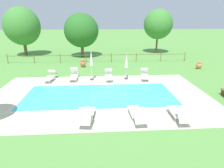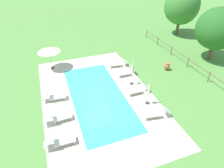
# 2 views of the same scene
# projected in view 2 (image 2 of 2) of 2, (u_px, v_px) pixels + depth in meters

# --- Properties ---
(ground_plane) EXTENTS (160.00, 160.00, 0.00)m
(ground_plane) POSITION_uv_depth(u_px,v_px,m) (97.00, 96.00, 15.89)
(ground_plane) COLOR #599342
(pool_deck_paving) EXTENTS (14.56, 8.85, 0.01)m
(pool_deck_paving) POSITION_uv_depth(u_px,v_px,m) (97.00, 96.00, 15.89)
(pool_deck_paving) COLOR beige
(pool_deck_paving) RESTS_ON ground
(swimming_pool_water) EXTENTS (9.91, 4.20, 0.01)m
(swimming_pool_water) POSITION_uv_depth(u_px,v_px,m) (97.00, 96.00, 15.89)
(swimming_pool_water) COLOR #42CCD6
(swimming_pool_water) RESTS_ON ground
(pool_coping_rim) EXTENTS (10.39, 4.68, 0.01)m
(pool_coping_rim) POSITION_uv_depth(u_px,v_px,m) (97.00, 96.00, 15.89)
(pool_coping_rim) COLOR beige
(pool_coping_rim) RESTS_ON ground
(sun_lounger_north_near_steps) EXTENTS (0.62, 1.90, 0.96)m
(sun_lounger_north_near_steps) POSITION_uv_depth(u_px,v_px,m) (127.00, 72.00, 18.31)
(sun_lounger_north_near_steps) COLOR white
(sun_lounger_north_near_steps) RESTS_ON ground
(sun_lounger_north_mid) EXTENTS (0.71, 2.00, 0.88)m
(sun_lounger_north_mid) POSITION_uv_depth(u_px,v_px,m) (58.00, 117.00, 13.30)
(sun_lounger_north_mid) COLOR white
(sun_lounger_north_mid) RESTS_ON ground
(sun_lounger_north_far) EXTENTS (0.90, 2.04, 0.87)m
(sun_lounger_north_far) POSITION_uv_depth(u_px,v_px,m) (157.00, 113.00, 13.67)
(sun_lounger_north_far) COLOR white
(sun_lounger_north_far) RESTS_ON ground
(sun_lounger_north_end) EXTENTS (0.81, 1.94, 0.97)m
(sun_lounger_north_end) POSITION_uv_depth(u_px,v_px,m) (54.00, 96.00, 15.22)
(sun_lounger_north_end) COLOR white
(sun_lounger_north_end) RESTS_ON ground
(sun_lounger_south_near_corner) EXTENTS (0.60, 1.98, 0.86)m
(sun_lounger_south_near_corner) POSITION_uv_depth(u_px,v_px,m) (138.00, 89.00, 16.01)
(sun_lounger_south_near_corner) COLOR white
(sun_lounger_south_near_corner) RESTS_ON ground
(sun_lounger_south_mid) EXTENTS (0.85, 2.08, 0.81)m
(sun_lounger_south_mid) POSITION_uv_depth(u_px,v_px,m) (118.00, 63.00, 19.77)
(sun_lounger_south_mid) COLOR white
(sun_lounger_south_mid) RESTS_ON ground
(sun_lounger_south_end) EXTENTS (0.62, 1.89, 0.97)m
(sun_lounger_south_end) POSITION_uv_depth(u_px,v_px,m) (60.00, 141.00, 11.63)
(sun_lounger_south_end) COLOR white
(sun_lounger_south_end) RESTS_ON ground
(patio_umbrella_open_foreground) EXTENTS (2.23, 2.23, 2.33)m
(patio_umbrella_open_foreground) POSITION_uv_depth(u_px,v_px,m) (49.00, 50.00, 18.49)
(patio_umbrella_open_foreground) COLOR #383838
(patio_umbrella_open_foreground) RESTS_ON ground
(patio_umbrella_closed_row_west) EXTENTS (0.32, 0.32, 2.54)m
(patio_umbrella_closed_row_west) POSITION_uv_depth(u_px,v_px,m) (133.00, 67.00, 16.35)
(patio_umbrella_closed_row_west) COLOR #383838
(patio_umbrella_closed_row_west) RESTS_ON ground
(patio_umbrella_closed_row_mid_west) EXTENTS (0.32, 0.32, 2.25)m
(patio_umbrella_closed_row_mid_west) POSITION_uv_depth(u_px,v_px,m) (149.00, 88.00, 14.27)
(patio_umbrella_closed_row_mid_west) COLOR #383838
(patio_umbrella_closed_row_mid_west) RESTS_ON ground
(terracotta_urn_by_tree) EXTENTS (0.59, 0.59, 0.77)m
(terracotta_urn_by_tree) POSITION_uv_depth(u_px,v_px,m) (167.00, 66.00, 19.16)
(terracotta_urn_by_tree) COLOR #B7663D
(terracotta_urn_by_tree) RESTS_ON ground
(perimeter_fence) EXTENTS (20.76, 0.08, 1.05)m
(perimeter_fence) POSITION_uv_depth(u_px,v_px,m) (198.00, 68.00, 18.38)
(perimeter_fence) COLOR brown
(perimeter_fence) RESTS_ON ground
(tree_west_mid) EXTENTS (4.62, 4.62, 6.36)m
(tree_west_mid) POSITION_uv_depth(u_px,v_px,m) (182.00, 6.00, 25.54)
(tree_west_mid) COLOR brown
(tree_west_mid) RESTS_ON ground
(tree_centre) EXTENTS (4.39, 4.39, 5.56)m
(tree_centre) POSITION_uv_depth(u_px,v_px,m) (218.00, 29.00, 19.43)
(tree_centre) COLOR brown
(tree_centre) RESTS_ON ground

